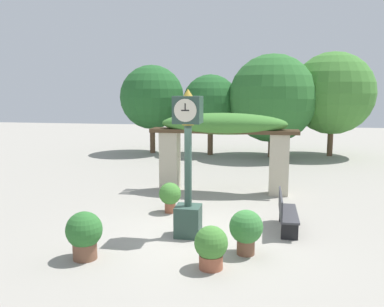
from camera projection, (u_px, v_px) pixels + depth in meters
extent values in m
plane|color=gray|center=(204.00, 236.00, 9.36)|extent=(60.00, 60.00, 0.00)
cube|color=#2D473D|center=(188.00, 221.00, 9.33)|extent=(0.57, 0.57, 0.71)
cylinder|color=#2D473D|center=(188.00, 166.00, 9.14)|extent=(0.17, 0.17, 1.85)
cylinder|color=gold|center=(188.00, 124.00, 8.99)|extent=(0.27, 0.27, 0.04)
cube|color=#2D473D|center=(188.00, 110.00, 8.94)|extent=(0.60, 0.60, 0.60)
cylinder|color=beige|center=(185.00, 110.00, 8.64)|extent=(0.49, 0.02, 0.49)
cylinder|color=beige|center=(191.00, 109.00, 9.25)|extent=(0.49, 0.02, 0.49)
cube|color=black|center=(185.00, 110.00, 8.63)|extent=(0.17, 0.01, 0.02)
cube|color=black|center=(185.00, 107.00, 8.62)|extent=(0.02, 0.01, 0.15)
cone|color=gold|center=(188.00, 92.00, 8.89)|extent=(0.21, 0.21, 0.16)
cube|color=#BCB299|center=(170.00, 161.00, 13.60)|extent=(0.60, 0.60, 1.97)
cube|color=#BCB299|center=(279.00, 164.00, 12.98)|extent=(0.60, 0.60, 1.97)
cube|color=#4C3823|center=(223.00, 132.00, 12.84)|extent=(4.78, 0.12, 0.12)
cube|color=#4C3823|center=(223.00, 131.00, 13.03)|extent=(4.78, 0.12, 0.12)
cube|color=#4C3823|center=(224.00, 131.00, 13.23)|extent=(4.78, 0.12, 0.12)
cube|color=#4C3823|center=(224.00, 130.00, 13.42)|extent=(4.78, 0.12, 0.12)
ellipsoid|color=#427F33|center=(224.00, 124.00, 13.09)|extent=(4.08, 1.20, 0.70)
cylinder|color=#9E563D|center=(170.00, 207.00, 11.17)|extent=(0.30, 0.30, 0.30)
sphere|color=#427F33|center=(170.00, 194.00, 11.11)|extent=(0.61, 0.61, 0.61)
cylinder|color=brown|center=(246.00, 246.00, 8.30)|extent=(0.37, 0.37, 0.33)
sphere|color=#387A38|center=(246.00, 227.00, 8.24)|extent=(0.69, 0.69, 0.69)
cylinder|color=brown|center=(85.00, 251.00, 8.07)|extent=(0.48, 0.48, 0.33)
sphere|color=#2D6B2D|center=(84.00, 230.00, 8.01)|extent=(0.72, 0.72, 0.72)
cylinder|color=#9E563D|center=(211.00, 262.00, 7.64)|extent=(0.45, 0.45, 0.27)
sphere|color=#427F33|center=(211.00, 243.00, 7.58)|extent=(0.64, 0.64, 0.64)
cube|color=#38383D|center=(288.00, 213.00, 9.70)|extent=(0.42, 1.59, 0.05)
cube|color=#38383D|center=(281.00, 203.00, 9.69)|extent=(0.04, 1.59, 0.45)
cube|color=black|center=(290.00, 231.00, 9.12)|extent=(0.38, 0.08, 0.39)
cube|color=black|center=(287.00, 214.00, 10.35)|extent=(0.38, 0.08, 0.39)
cylinder|color=brown|center=(153.00, 136.00, 21.82)|extent=(0.28, 0.28, 1.80)
sphere|color=#235B28|center=(152.00, 97.00, 21.51)|extent=(3.38, 3.38, 3.38)
cylinder|color=brown|center=(210.00, 138.00, 21.19)|extent=(0.28, 0.28, 1.70)
sphere|color=#235B28|center=(211.00, 103.00, 20.90)|extent=(2.88, 2.88, 2.88)
cylinder|color=brown|center=(271.00, 143.00, 20.43)|extent=(0.28, 0.28, 1.42)
sphere|color=#2D6B2D|center=(272.00, 98.00, 20.09)|extent=(4.35, 4.35, 4.35)
cylinder|color=brown|center=(330.00, 139.00, 20.77)|extent=(0.28, 0.28, 1.75)
sphere|color=#427F33|center=(333.00, 93.00, 20.41)|extent=(4.13, 4.13, 4.13)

